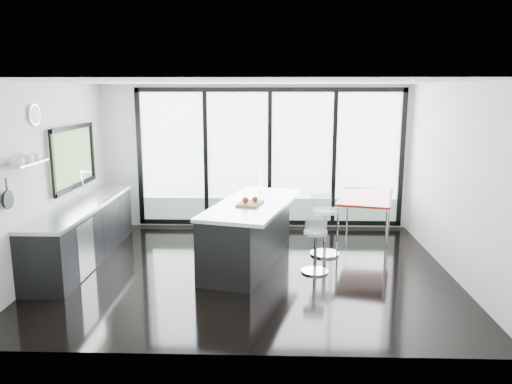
{
  "coord_description": "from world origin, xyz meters",
  "views": [
    {
      "loc": [
        0.34,
        -7.2,
        2.68
      ],
      "look_at": [
        0.1,
        0.3,
        1.15
      ],
      "focal_mm": 35.0,
      "sensor_mm": 36.0,
      "label": 1
    }
  ],
  "objects_px": {
    "island": "(248,232)",
    "red_table": "(365,219)",
    "bar_stool_near": "(315,252)",
    "bar_stool_far": "(325,232)"
  },
  "relations": [
    {
      "from": "bar_stool_near",
      "to": "bar_stool_far",
      "type": "relative_size",
      "value": 0.83
    },
    {
      "from": "island",
      "to": "bar_stool_near",
      "type": "distance_m",
      "value": 1.1
    },
    {
      "from": "island",
      "to": "bar_stool_far",
      "type": "bearing_deg",
      "value": 19.8
    },
    {
      "from": "island",
      "to": "bar_stool_near",
      "type": "height_order",
      "value": "island"
    },
    {
      "from": "bar_stool_far",
      "to": "red_table",
      "type": "bearing_deg",
      "value": 21.4
    },
    {
      "from": "bar_stool_near",
      "to": "red_table",
      "type": "height_order",
      "value": "red_table"
    },
    {
      "from": "island",
      "to": "red_table",
      "type": "bearing_deg",
      "value": 30.69
    },
    {
      "from": "bar_stool_near",
      "to": "red_table",
      "type": "distance_m",
      "value": 1.9
    },
    {
      "from": "red_table",
      "to": "bar_stool_near",
      "type": "bearing_deg",
      "value": -122.77
    },
    {
      "from": "island",
      "to": "bar_stool_far",
      "type": "relative_size",
      "value": 3.34
    }
  ]
}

